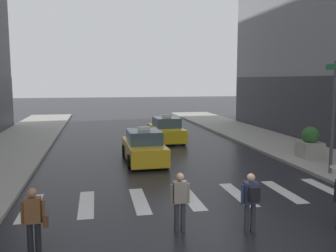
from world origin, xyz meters
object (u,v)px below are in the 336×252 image
pedestrian_plain_coat (180,198)px  planter_near_corner (310,144)px  taxi_second (166,130)px  taxi_lead (144,147)px  traffic_light_pole (336,101)px  pedestrian_with_backpack (251,198)px  pedestrian_with_handbag (34,218)px

pedestrian_plain_coat → planter_near_corner: size_ratio=1.03×
taxi_second → taxi_lead: bearing=-111.1°
traffic_light_pole → taxi_lead: size_ratio=1.05×
traffic_light_pole → taxi_lead: (-7.62, 4.49, -2.53)m
pedestrian_with_backpack → planter_near_corner: planter_near_corner is taller
pedestrian_plain_coat → planter_near_corner: 11.47m
planter_near_corner → pedestrian_with_backpack: bearing=-130.6°
traffic_light_pole → taxi_second: (-5.29, 10.53, -2.53)m
pedestrian_with_handbag → pedestrian_plain_coat: (3.68, 0.69, 0.01)m
pedestrian_with_backpack → pedestrian_with_handbag: bearing=-177.6°
traffic_light_pole → taxi_second: 12.06m
taxi_second → pedestrian_plain_coat: (-2.49, -14.89, 0.21)m
pedestrian_with_handbag → planter_near_corner: size_ratio=1.03×
pedestrian_with_backpack → pedestrian_plain_coat: size_ratio=1.00×
taxi_second → pedestrian_with_backpack: 15.36m
traffic_light_pole → pedestrian_with_backpack: 7.96m
traffic_light_pole → pedestrian_plain_coat: bearing=-150.8°
pedestrian_plain_coat → pedestrian_with_handbag: bearing=-169.3°
pedestrian_with_handbag → taxi_second: bearing=68.4°
traffic_light_pole → pedestrian_with_handbag: (-11.47, -5.05, -2.32)m
pedestrian_with_handbag → planter_near_corner: bearing=33.5°
taxi_lead → taxi_second: (2.33, 6.04, 0.00)m
taxi_lead → taxi_second: same height
taxi_second → pedestrian_plain_coat: 15.10m
traffic_light_pole → pedestrian_with_handbag: 12.74m
taxi_second → pedestrian_plain_coat: size_ratio=2.78×
traffic_light_pole → pedestrian_with_backpack: traffic_light_pole is taller
pedestrian_with_backpack → planter_near_corner: bearing=49.4°
traffic_light_pole → pedestrian_plain_coat: traffic_light_pole is taller
taxi_lead → planter_near_corner: size_ratio=2.86×
taxi_second → pedestrian_with_handbag: bearing=-111.6°
traffic_light_pole → pedestrian_plain_coat: (-7.78, -4.36, -2.32)m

